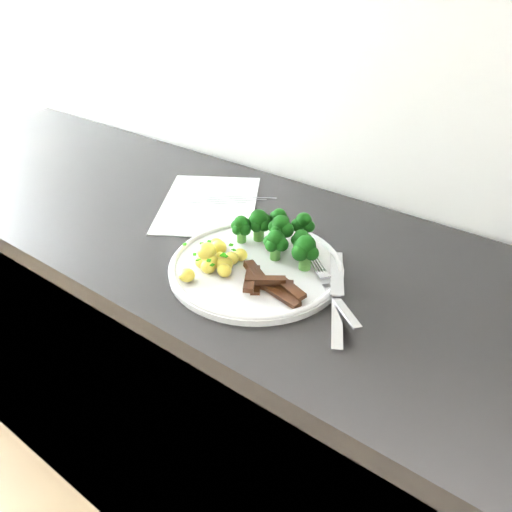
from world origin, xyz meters
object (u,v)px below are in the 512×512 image
(counter, at_px, (268,408))
(broccoli, at_px, (281,232))
(beef_strips, at_px, (269,284))
(recipe_paper, at_px, (209,204))
(fork, at_px, (334,294))
(knife, at_px, (337,308))
(plate, at_px, (256,266))
(potatoes, at_px, (213,257))

(counter, distance_m, broccoli, 0.49)
(broccoli, relative_size, beef_strips, 1.49)
(recipe_paper, height_order, broccoli, broccoli)
(fork, bearing_deg, knife, -48.06)
(beef_strips, xyz_separation_m, knife, (0.11, 0.03, -0.01))
(knife, bearing_deg, counter, 155.66)
(plate, relative_size, fork, 1.90)
(plate, height_order, knife, knife)
(potatoes, distance_m, knife, 0.24)
(counter, xyz_separation_m, potatoes, (-0.05, -0.11, 0.47))
(potatoes, bearing_deg, broccoli, 58.30)
(potatoes, distance_m, beef_strips, 0.12)
(beef_strips, bearing_deg, broccoli, 115.59)
(fork, bearing_deg, broccoli, 156.09)
(knife, bearing_deg, broccoli, 153.32)
(counter, xyz_separation_m, recipe_paper, (-0.23, 0.08, 0.44))
(broccoli, bearing_deg, counter, 177.99)
(recipe_paper, relative_size, knife, 1.54)
(recipe_paper, bearing_deg, plate, -31.25)
(fork, bearing_deg, recipe_paper, 159.72)
(potatoes, bearing_deg, knife, 6.37)
(plate, relative_size, beef_strips, 2.40)
(fork, bearing_deg, counter, 158.41)
(broccoli, xyz_separation_m, beef_strips, (0.05, -0.11, -0.03))
(plate, bearing_deg, counter, 100.99)
(counter, bearing_deg, fork, -21.59)
(potatoes, height_order, beef_strips, potatoes)
(broccoli, distance_m, beef_strips, 0.13)
(counter, bearing_deg, potatoes, -113.41)
(plate, bearing_deg, broccoli, 83.75)
(plate, xyz_separation_m, potatoes, (-0.06, -0.04, 0.02))
(plate, bearing_deg, recipe_paper, 148.75)
(recipe_paper, xyz_separation_m, potatoes, (0.18, -0.19, 0.03))
(fork, bearing_deg, plate, 179.29)
(plate, bearing_deg, potatoes, -143.74)
(plate, distance_m, knife, 0.18)
(counter, relative_size, knife, 10.05)
(counter, bearing_deg, beef_strips, -56.80)
(plate, bearing_deg, beef_strips, -37.23)
(potatoes, bearing_deg, counter, 66.59)
(recipe_paper, height_order, potatoes, potatoes)
(plate, xyz_separation_m, broccoli, (0.01, 0.07, 0.04))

